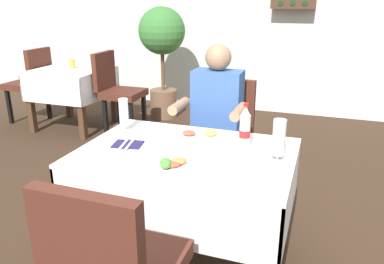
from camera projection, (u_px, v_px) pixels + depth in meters
name	position (u px, v px, depth m)	size (l,w,h in m)	color
back_wall	(284.00, 3.00, 5.09)	(11.00, 0.12, 3.00)	silver
main_dining_table	(186.00, 178.00, 2.21)	(1.21, 0.85, 0.74)	white
chair_far_diner_seat	(223.00, 136.00, 2.95)	(0.44, 0.50, 0.97)	#4C2319
seated_diner_far	(215.00, 120.00, 2.81)	(0.50, 0.46, 1.26)	#282D42
plate_near_camera	(173.00, 164.00, 1.94)	(0.22, 0.22, 0.06)	white
plate_far_diner	(199.00, 136.00, 2.35)	(0.25, 0.25, 0.06)	white
beer_glass_left	(279.00, 140.00, 1.99)	(0.07, 0.07, 0.23)	white
beer_glass_middle	(124.00, 114.00, 2.45)	(0.07, 0.07, 0.21)	white
cola_bottle_primary	(245.00, 129.00, 2.16)	(0.06, 0.06, 0.27)	silver
napkin_cutlery_set	(128.00, 144.00, 2.24)	(0.19, 0.20, 0.01)	#231E4C
background_dining_table	(72.00, 84.00, 4.72)	(0.84, 0.84, 0.74)	white
background_chair_left	(31.00, 81.00, 4.92)	(0.50, 0.44, 0.97)	#4C2319
background_chair_right	(117.00, 88.00, 4.52)	(0.50, 0.44, 0.97)	#4C2319
background_table_tumbler	(72.00, 64.00, 4.68)	(0.06, 0.06, 0.11)	gold
potted_plant_corner	(162.00, 45.00, 4.99)	(0.61, 0.61, 1.47)	brown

